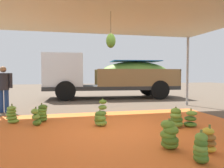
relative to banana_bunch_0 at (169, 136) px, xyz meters
The scene contains 15 objects.
ground_plane 4.47m from the banana_bunch_0, 96.08° to the left, with size 40.00×40.00×0.00m, color brown.
tarp_orange 1.53m from the banana_bunch_0, 108.18° to the left, with size 6.69×4.93×0.01m, color orange.
tent_canopy 3.01m from the banana_bunch_0, 108.86° to the left, with size 8.00×7.00×3.00m.
banana_bunch_0 is the anchor object (origin of this frame).
banana_bunch_1 4.28m from the banana_bunch_0, 139.35° to the left, with size 0.42×0.39×0.54m.
banana_bunch_3 0.68m from the banana_bunch_0, 74.16° to the right, with size 0.32×0.33×0.51m.
banana_bunch_4 3.73m from the banana_bunch_0, 131.35° to the left, with size 0.42×0.41×0.53m.
banana_bunch_5 3.35m from the banana_bunch_0, 100.93° to the left, with size 0.43×0.43×0.57m.
banana_bunch_7 1.69m from the banana_bunch_0, 56.44° to the left, with size 0.44×0.43×0.52m.
banana_bunch_8 2.18m from the banana_bunch_0, 115.33° to the left, with size 0.38×0.38×0.43m.
banana_bunch_9 3.49m from the banana_bunch_0, 137.48° to the left, with size 0.30×0.30×0.50m.
banana_bunch_10 1.91m from the banana_bunch_0, 46.11° to the left, with size 0.46×0.46×0.47m.
banana_bunch_12 0.66m from the banana_bunch_0, 26.02° to the right, with size 0.30×0.32×0.49m.
cargo_truck_main 8.23m from the banana_bunch_0, 85.80° to the left, with size 7.32×2.76×2.40m.
worker_0 6.12m from the banana_bunch_0, 130.11° to the left, with size 0.59×0.36×1.62m.
Camera 1 is at (-1.38, -4.91, 1.38)m, focal length 34.25 mm.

